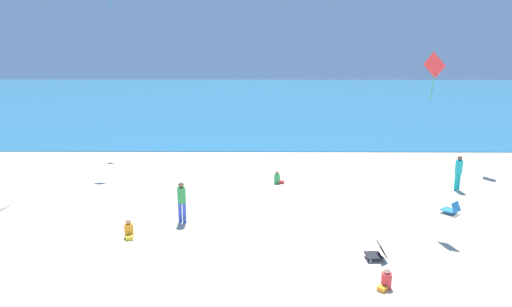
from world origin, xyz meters
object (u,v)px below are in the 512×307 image
Objects in this scene: beach_chair_mid_beach at (452,209)px; person_4 at (182,199)px; kite_red at (434,66)px; person_1 at (386,281)px; person_3 at (278,179)px; person_2 at (459,170)px; beach_chair_far_right at (377,252)px; person_5 at (129,230)px.

beach_chair_mid_beach is 11.50m from person_4.
beach_chair_mid_beach is at bearing 18.94° from kite_red.
person_3 is (-2.84, 10.37, 0.01)m from person_1.
person_2 is 7.17m from kite_red.
kite_red is (2.75, 3.70, 6.04)m from beach_chair_far_right.
beach_chair_mid_beach is 3.68m from person_2.
person_2 is (6.06, 9.31, 0.78)m from person_1.
person_5 reaches higher than beach_chair_mid_beach.
person_3 reaches higher than beach_chair_far_right.
person_4 is at bearing 52.64° from beach_chair_mid_beach.
person_1 is 9.45m from person_5.
kite_red is at bearing -166.46° from person_1.
person_1 is 0.98× the size of person_3.
person_2 is 0.93× the size of kite_red.
person_5 reaches higher than person_1.
person_2 is at bearing 50.44° from kite_red.
person_2 is 1.02× the size of person_4.
kite_red is at bearing 66.52° from beach_chair_mid_beach.
person_2 reaches higher than beach_chair_mid_beach.
beach_chair_far_right is 1.87m from person_1.
person_3 reaches higher than beach_chair_mid_beach.
person_1 is (-4.48, -6.08, 0.00)m from beach_chair_mid_beach.
person_1 is at bearing 50.48° from person_5.
beach_chair_far_right is 0.37× the size of kite_red.
person_4 is at bearing 112.33° from person_5.
kite_red is (11.70, 1.96, 6.03)m from person_5.
kite_red is at bearing 82.40° from person_5.
kite_red reaches higher than beach_chair_mid_beach.
beach_chair_far_right is 9.12m from person_5.
person_2 is 13.68m from person_4.
person_2 is at bearing -68.46° from beach_chair_mid_beach.
beach_chair_far_right is 1.03× the size of person_3.
beach_chair_far_right is 0.39× the size of person_2.
person_2 is at bearing -171.46° from person_1.
person_2 is 15.88m from person_5.
person_1 is (-0.21, -1.86, -0.01)m from beach_chair_far_right.
beach_chair_far_right is at bearing -68.44° from person_3.
person_1 is 0.93× the size of person_5.
beach_chair_far_right is 9.50m from person_2.
kite_red reaches higher than person_5.
person_3 is at bearing 17.24° from beach_chair_mid_beach.
beach_chair_far_right is at bearing 79.91° from person_4.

